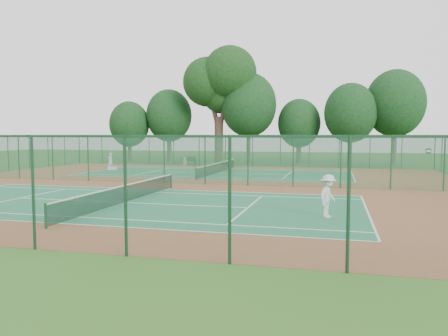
{
  "coord_description": "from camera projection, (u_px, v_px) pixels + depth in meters",
  "views": [
    {
      "loc": [
        10.43,
        -29.3,
        3.51
      ],
      "look_at": [
        4.23,
        -5.12,
        1.6
      ],
      "focal_mm": 35.0,
      "sensor_mm": 36.0,
      "label": 1
    }
  ],
  "objects": [
    {
      "name": "ground",
      "position": [
        185.0,
        184.0,
        31.15
      ],
      "size": [
        120.0,
        120.0,
        0.0
      ],
      "primitive_type": "plane",
      "color": "#2A561B",
      "rests_on": "ground"
    },
    {
      "name": "big_tree",
      "position": [
        220.0,
        81.0,
        53.31
      ],
      "size": [
        9.25,
        6.77,
        14.2
      ],
      "color": "#37251E",
      "rests_on": "ground"
    },
    {
      "name": "stray_ball_c",
      "position": [
        199.0,
        185.0,
        29.92
      ],
      "size": [
        0.06,
        0.06,
        0.06
      ],
      "primitive_type": "sphere",
      "color": "#BDDC33",
      "rests_on": "red_pad"
    },
    {
      "name": "fence_divider",
      "position": [
        184.0,
        159.0,
        31.02
      ],
      "size": [
        40.0,
        0.09,
        3.5
      ],
      "color": "#1B5335",
      "rests_on": "ground"
    },
    {
      "name": "stray_ball_a",
      "position": [
        287.0,
        187.0,
        28.91
      ],
      "size": [
        0.08,
        0.08,
        0.08
      ],
      "primitive_type": "sphere",
      "color": "gold",
      "rests_on": "red_pad"
    },
    {
      "name": "red_pad",
      "position": [
        185.0,
        184.0,
        31.15
      ],
      "size": [
        40.0,
        36.0,
        0.01
      ],
      "primitive_type": "cube",
      "color": "brown",
      "rests_on": "ground"
    },
    {
      "name": "court_far",
      "position": [
        218.0,
        173.0,
        39.84
      ],
      "size": [
        23.77,
        10.97,
        0.01
      ],
      "primitive_type": "cube",
      "color": "#1F6441",
      "rests_on": "red_pad"
    },
    {
      "name": "court_near",
      "position": [
        126.0,
        203.0,
        22.46
      ],
      "size": [
        23.77,
        10.97,
        0.01
      ],
      "primitive_type": "cube",
      "color": "#216A49",
      "rests_on": "red_pad"
    },
    {
      "name": "tennis_net_near",
      "position": [
        126.0,
        192.0,
        22.42
      ],
      "size": [
        0.1,
        12.9,
        0.97
      ],
      "color": "#123218",
      "rests_on": "ground"
    },
    {
      "name": "trash_bin",
      "position": [
        185.0,
        161.0,
        49.36
      ],
      "size": [
        0.6,
        0.6,
        0.99
      ],
      "primitive_type": "cylinder",
      "rotation": [
        0.0,
        0.0,
        0.11
      ],
      "color": "gray",
      "rests_on": "red_pad"
    },
    {
      "name": "stray_ball_b",
      "position": [
        223.0,
        185.0,
        29.95
      ],
      "size": [
        0.07,
        0.07,
        0.07
      ],
      "primitive_type": "sphere",
      "color": "gold",
      "rests_on": "red_pad"
    },
    {
      "name": "player_far",
      "position": [
        110.0,
        161.0,
        43.54
      ],
      "size": [
        0.57,
        0.71,
        1.69
      ],
      "primitive_type": "imported",
      "rotation": [
        0.0,
        0.0,
        -1.87
      ],
      "color": "silver",
      "rests_on": "court_far"
    },
    {
      "name": "player_near",
      "position": [
        328.0,
        196.0,
        18.34
      ],
      "size": [
        1.07,
        1.35,
        1.83
      ],
      "primitive_type": "imported",
      "rotation": [
        0.0,
        0.0,
        1.19
      ],
      "color": "white",
      "rests_on": "court_near"
    },
    {
      "name": "fence_north",
      "position": [
        239.0,
        150.0,
        48.4
      ],
      "size": [
        40.0,
        0.09,
        3.5
      ],
      "color": "#164326",
      "rests_on": "ground"
    },
    {
      "name": "bench",
      "position": [
        189.0,
        161.0,
        49.24
      ],
      "size": [
        1.72,
        0.66,
        1.03
      ],
      "rotation": [
        0.0,
        0.0,
        -0.1
      ],
      "color": "black",
      "rests_on": "red_pad"
    },
    {
      "name": "evergreen_row",
      "position": [
        254.0,
        163.0,
        54.45
      ],
      "size": [
        39.0,
        5.0,
        12.0
      ],
      "primitive_type": null,
      "color": "black",
      "rests_on": "ground"
    },
    {
      "name": "kit_bag",
      "position": [
        112.0,
        168.0,
        43.37
      ],
      "size": [
        0.95,
        0.55,
        0.34
      ],
      "primitive_type": "cube",
      "rotation": [
        0.0,
        0.0,
        0.26
      ],
      "color": "silver",
      "rests_on": "red_pad"
    },
    {
      "name": "tennis_net_far",
      "position": [
        218.0,
        167.0,
        39.8
      ],
      "size": [
        0.1,
        12.9,
        0.97
      ],
      "color": "#123219",
      "rests_on": "ground"
    }
  ]
}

